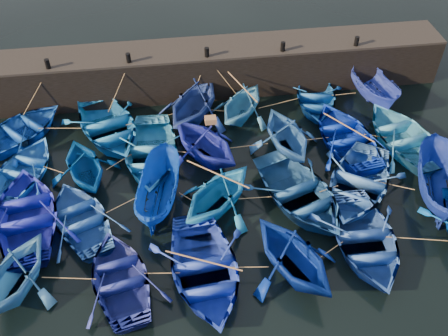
{
  "coord_description": "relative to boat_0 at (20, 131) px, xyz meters",
  "views": [
    {
      "loc": [
        -2.24,
        -12.88,
        16.39
      ],
      "look_at": [
        0.0,
        3.2,
        0.7
      ],
      "focal_mm": 40.0,
      "sensor_mm": 36.0,
      "label": 1
    }
  ],
  "objects": [
    {
      "name": "quay_wall",
      "position": [
        9.66,
        3.04,
        0.75
      ],
      "size": [
        26.0,
        2.5,
        2.5
      ],
      "primitive_type": "cube",
      "color": "black",
      "rests_on": "ground"
    },
    {
      "name": "boat_0",
      "position": [
        0.0,
        0.0,
        0.0
      ],
      "size": [
        5.85,
        5.82,
        1.0
      ],
      "primitive_type": "imported",
      "rotation": [
        0.0,
        0.0,
        2.34
      ],
      "color": "#0B3B95",
      "rests_on": "ground"
    },
    {
      "name": "boat_17",
      "position": [
        12.7,
        -6.18,
        0.07
      ],
      "size": [
        5.58,
        6.51,
        1.14
      ],
      "primitive_type": "imported",
      "rotation": [
        0.0,
        0.0,
        0.35
      ],
      "color": "navy",
      "rests_on": "ground"
    },
    {
      "name": "boat_5",
      "position": [
        18.47,
        0.71,
        0.36
      ],
      "size": [
        2.22,
        4.6,
        1.71
      ],
      "primitive_type": "imported",
      "rotation": [
        0.0,
        0.0,
        0.13
      ],
      "color": "#2539B7",
      "rests_on": "ground"
    },
    {
      "name": "boat_24",
      "position": [
        14.66,
        -8.93,
        0.04
      ],
      "size": [
        3.82,
        5.26,
        1.08
      ],
      "primitive_type": "imported",
      "rotation": [
        0.0,
        0.0,
        -0.02
      ],
      "color": "#204792",
      "rests_on": "ground"
    },
    {
      "name": "boat_21",
      "position": [
        5.04,
        -9.34,
        -0.04
      ],
      "size": [
        4.09,
        5.04,
        0.92
      ],
      "primitive_type": "imported",
      "rotation": [
        0.0,
        0.0,
        3.36
      ],
      "color": "navy",
      "rests_on": "ground"
    },
    {
      "name": "boat_20",
      "position": [
        1.24,
        -8.98,
        0.5
      ],
      "size": [
        4.53,
        4.81,
        2.01
      ],
      "primitive_type": "imported",
      "rotation": [
        0.0,
        0.0,
        -0.41
      ],
      "color": "#2F6CB4",
      "rests_on": "ground"
    },
    {
      "name": "boat_11",
      "position": [
        15.95,
        -2.68,
        0.03
      ],
      "size": [
        4.38,
        5.62,
        1.07
      ],
      "primitive_type": "imported",
      "rotation": [
        0.0,
        0.0,
        3.29
      ],
      "color": "#0523A5",
      "rests_on": "ground"
    },
    {
      "name": "boat_2",
      "position": [
        8.73,
        0.29,
        0.67
      ],
      "size": [
        5.61,
        5.8,
        2.34
      ],
      "primitive_type": "imported",
      "rotation": [
        0.0,
        0.0,
        -0.56
      ],
      "color": "navy",
      "rests_on": "ground"
    },
    {
      "name": "boat_15",
      "position": [
        6.64,
        -5.38,
        0.36
      ],
      "size": [
        2.64,
        4.7,
        1.71
      ],
      "primitive_type": "imported",
      "rotation": [
        0.0,
        0.0,
        2.91
      ],
      "color": "#0636A6",
      "rests_on": "ground"
    },
    {
      "name": "boat_1",
      "position": [
        4.32,
        -0.35,
        0.07
      ],
      "size": [
        5.57,
        6.52,
        1.14
      ],
      "primitive_type": "imported",
      "rotation": [
        0.0,
        0.0,
        0.34
      ],
      "color": "#1360B2",
      "rests_on": "ground"
    },
    {
      "name": "boat_18",
      "position": [
        15.42,
        -5.91,
        0.05
      ],
      "size": [
        6.11,
        6.56,
        1.11
      ],
      "primitive_type": "imported",
      "rotation": [
        0.0,
        0.0,
        -0.57
      ],
      "color": "#295AB1",
      "rests_on": "ground"
    },
    {
      "name": "mooring_ropes",
      "position": [
        9.63,
        -2.54,
        0.37
      ],
      "size": [
        18.51,
        11.77,
        2.1
      ],
      "color": "tan",
      "rests_on": "ground"
    },
    {
      "name": "wooden_crate",
      "position": [
        9.25,
        -2.8,
        1.86
      ],
      "size": [
        0.52,
        0.4,
        0.27
      ],
      "primitive_type": "cube",
      "color": "brown",
      "rests_on": "boat_9"
    },
    {
      "name": "boat_23",
      "position": [
        11.51,
        -9.69,
        0.61
      ],
      "size": [
        5.12,
        5.39,
        2.22
      ],
      "primitive_type": "imported",
      "rotation": [
        0.0,
        0.0,
        0.45
      ],
      "color": "navy",
      "rests_on": "ground"
    },
    {
      "name": "loose_oars",
      "position": [
        11.11,
        -4.55,
        1.11
      ],
      "size": [
        10.04,
        11.68,
        1.14
      ],
      "color": "#99724C",
      "rests_on": "ground"
    },
    {
      "name": "boat_6",
      "position": [
        0.59,
        -2.87,
        -0.04
      ],
      "size": [
        4.52,
        5.25,
        0.92
      ],
      "primitive_type": "imported",
      "rotation": [
        0.0,
        0.0,
        2.78
      ],
      "color": "blue",
      "rests_on": "ground"
    },
    {
      "name": "bollard_3",
      "position": [
        13.66,
        2.14,
        2.37
      ],
      "size": [
        0.24,
        0.24,
        0.5
      ],
      "primitive_type": "cylinder",
      "color": "black",
      "rests_on": "quay_top"
    },
    {
      "name": "boat_14",
      "position": [
        3.38,
        -6.17,
        -0.04
      ],
      "size": [
        4.67,
        5.34,
        0.92
      ],
      "primitive_type": "imported",
      "rotation": [
        0.0,
        0.0,
        3.54
      ],
      "color": "#204EA3",
      "rests_on": "ground"
    },
    {
      "name": "boat_12",
      "position": [
        18.73,
        -3.09,
        0.05
      ],
      "size": [
        4.82,
        5.96,
        1.1
      ],
      "primitive_type": "imported",
      "rotation": [
        0.0,
        0.0,
        3.36
      ],
      "color": "#2F81C6",
      "rests_on": "ground"
    },
    {
      "name": "boat_19",
      "position": [
        18.67,
        -6.63,
        0.41
      ],
      "size": [
        3.1,
        5.01,
        1.82
      ],
      "primitive_type": "imported",
      "rotation": [
        0.0,
        0.0,
        2.84
      ],
      "color": "navy",
      "rests_on": "ground"
    },
    {
      "name": "boat_10",
      "position": [
        12.91,
        -2.72,
        0.57
      ],
      "size": [
        4.15,
        4.61,
        2.13
      ],
      "primitive_type": "imported",
      "rotation": [
        0.0,
        0.0,
        3.32
      ],
      "color": "#24599F",
      "rests_on": "ground"
    },
    {
      "name": "boat_13",
      "position": [
        1.17,
        -5.78,
        0.07
      ],
      "size": [
        4.81,
        6.07,
        1.13
      ],
      "primitive_type": "imported",
      "rotation": [
        0.0,
        0.0,
        3.32
      ],
      "color": "#12199A",
      "rests_on": "ground"
    },
    {
      "name": "quay_top",
      "position": [
        9.66,
        3.04,
        2.06
      ],
      "size": [
        26.0,
        2.5,
        0.12
      ],
      "primitive_type": "cube",
      "color": "black",
      "rests_on": "quay_wall"
    },
    {
      "name": "ground",
      "position": [
        9.66,
        -7.46,
        -0.5
      ],
      "size": [
        120.0,
        120.0,
        0.0
      ],
      "primitive_type": "plane",
      "color": "black",
      "rests_on": "ground"
    },
    {
      "name": "bollard_4",
      "position": [
        17.66,
        2.14,
        2.37
      ],
      "size": [
        0.24,
        0.24,
        0.5
      ],
      "primitive_type": "cylinder",
      "color": "black",
      "rests_on": "quay_top"
    },
    {
      "name": "bollard_0",
      "position": [
        1.66,
        2.14,
        2.37
      ],
      "size": [
        0.24,
        0.24,
        0.5
      ],
      "primitive_type": "cylinder",
      "color": "black",
      "rests_on": "quay_top"
    },
    {
      "name": "boat_4",
      "position": [
        15.32,
        0.67,
        -0.03
      ],
      "size": [
        4.06,
        5.05,
        0.93
      ],
      "primitive_type": "imported",
      "rotation": [
        0.0,
        0.0,
        -0.21
      ],
      "color": "#0F478F",
      "rests_on": "ground"
    },
    {
      "name": "boat_9",
      "position": [
        8.95,
        -2.8,
        0.62
      ],
      "size": [
        5.41,
        5.56,
        2.23
      ],
      "primitive_type": "imported",
      "rotation": [
        0.0,
        0.0,
        3.75
      ],
      "color": "navy",
      "rests_on": "ground"
    },
    {
      "name": "boat_22",
      "position": [
        8.16,
        -9.5,
        0.06
      ],
      "size": [
        4.35,
        5.75,
        1.13
      ],
      "primitive_type": "imported",
      "rotation": [
        0.0,
        0.0,
        0.09
      ],
      "color": "#1933BA",
      "rests_on": "ground"
    },
    {
      "name": "boat_16",
      "position": [
        9.14,
        -6.09,
        0.58
      ],
      "size": [
        5.39,
        5.37,
        2.15
      ],
      "primitive_type": "imported",
      "rotation": [
        0.0,
        0.0,
        -0.81
      ],
      "color": "#1168B4",
      "rests_on": "ground"
    },
    {
      "name": "boat_3",
      "position": [
        11.19,
        0.1,
        0.48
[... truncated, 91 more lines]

